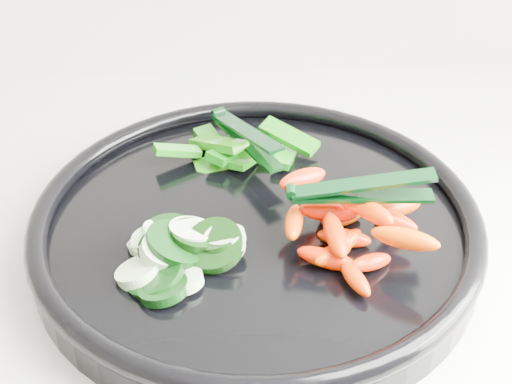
{
  "coord_description": "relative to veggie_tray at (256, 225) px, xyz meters",
  "views": [
    {
      "loc": [
        0.23,
        1.21,
        1.32
      ],
      "look_at": [
        0.27,
        1.67,
        0.99
      ],
      "focal_mm": 50.0,
      "sensor_mm": 36.0,
      "label": 1
    }
  ],
  "objects": [
    {
      "name": "carrot_pile",
      "position": [
        0.07,
        -0.03,
        0.02
      ],
      "size": [
        0.13,
        0.14,
        0.05
      ],
      "color": "#DE5800",
      "rests_on": "veggie_tray"
    },
    {
      "name": "veggie_tray",
      "position": [
        0.0,
        0.0,
        0.0
      ],
      "size": [
        0.49,
        0.49,
        0.04
      ],
      "color": "black",
      "rests_on": "counter"
    },
    {
      "name": "cucumber_pile",
      "position": [
        -0.06,
        -0.04,
        0.01
      ],
      "size": [
        0.11,
        0.11,
        0.04
      ],
      "color": "black",
      "rests_on": "veggie_tray"
    },
    {
      "name": "pepper_pile",
      "position": [
        -0.01,
        0.1,
        0.01
      ],
      "size": [
        0.16,
        0.08,
        0.04
      ],
      "color": "#146609",
      "rests_on": "veggie_tray"
    },
    {
      "name": "tong_carrot",
      "position": [
        0.08,
        -0.03,
        0.05
      ],
      "size": [
        0.11,
        0.02,
        0.02
      ],
      "color": "black",
      "rests_on": "carrot_pile"
    },
    {
      "name": "tong_pepper",
      "position": [
        -0.0,
        0.1,
        0.03
      ],
      "size": [
        0.06,
        0.11,
        0.02
      ],
      "color": "black",
      "rests_on": "pepper_pile"
    }
  ]
}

